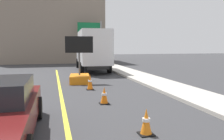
% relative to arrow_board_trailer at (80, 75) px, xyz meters
% --- Properties ---
extents(arrow_board_trailer, '(1.60, 1.92, 2.70)m').
position_rel_arrow_board_trailer_xyz_m(arrow_board_trailer, '(0.00, 0.00, 0.00)').
color(arrow_board_trailer, orange).
rests_on(arrow_board_trailer, ground).
extents(box_truck, '(2.72, 8.04, 3.38)m').
position_rel_arrow_board_trailer_xyz_m(box_truck, '(1.84, 6.40, 1.35)').
color(box_truck, black).
rests_on(box_truck, ground).
extents(highway_guide_sign, '(2.79, 0.18, 5.00)m').
position_rel_arrow_board_trailer_xyz_m(highway_guide_sign, '(3.24, 13.37, 2.94)').
color(highway_guide_sign, gray).
rests_on(highway_guide_sign, ground).
extents(far_building_block, '(13.40, 8.68, 8.94)m').
position_rel_arrow_board_trailer_xyz_m(far_building_block, '(-1.76, 19.42, 3.99)').
color(far_building_block, gray).
rests_on(far_building_block, ground).
extents(traffic_cone_mid_lane, '(0.36, 0.36, 0.65)m').
position_rel_arrow_board_trailer_xyz_m(traffic_cone_mid_lane, '(0.65, -8.54, -0.16)').
color(traffic_cone_mid_lane, black).
rests_on(traffic_cone_mid_lane, ground).
extents(traffic_cone_far_lane, '(0.36, 0.36, 0.64)m').
position_rel_arrow_board_trailer_xyz_m(traffic_cone_far_lane, '(0.32, -5.29, -0.17)').
color(traffic_cone_far_lane, black).
rests_on(traffic_cone_far_lane, ground).
extents(traffic_cone_curbside, '(0.36, 0.36, 0.77)m').
position_rel_arrow_board_trailer_xyz_m(traffic_cone_curbside, '(0.25, -2.36, -0.10)').
color(traffic_cone_curbside, black).
rests_on(traffic_cone_curbside, ground).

